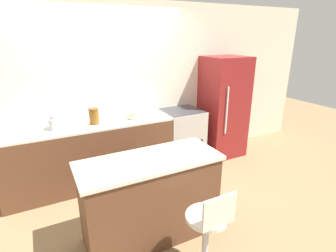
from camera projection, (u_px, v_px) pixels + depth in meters
name	position (u px, v px, depth m)	size (l,w,h in m)	color
ground_plane	(124.00, 187.00, 3.83)	(14.00, 14.00, 0.00)	#8E704C
wall_back	(105.00, 91.00, 3.96)	(8.00, 0.06, 2.60)	beige
back_counter	(92.00, 154.00, 3.80)	(2.36, 0.61, 0.93)	brown
kitchen_island	(151.00, 198.00, 2.77)	(1.46, 0.60, 0.93)	brown
oven_range	(182.00, 137.00, 4.45)	(0.64, 0.62, 0.93)	#B7B2A8
refrigerator	(223.00, 107.00, 4.66)	(0.71, 0.66, 1.77)	maroon
stool_chair	(208.00, 232.00, 2.33)	(0.38, 0.38, 0.89)	#B7B7BC
kettle	(55.00, 123.00, 3.41)	(0.17, 0.17, 0.22)	silver
mixing_bowl	(135.00, 114.00, 3.90)	(0.24, 0.24, 0.10)	beige
canister_jar	(94.00, 116.00, 3.62)	(0.14, 0.14, 0.22)	brown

